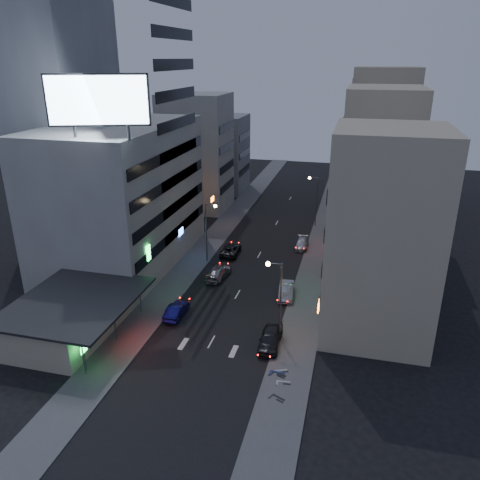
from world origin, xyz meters
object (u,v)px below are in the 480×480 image
(parked_car_right_mid, at_px, (286,291))
(scooter_black_b, at_px, (287,370))
(person, at_px, (280,328))
(parked_car_left, at_px, (231,250))
(scooter_black_a, at_px, (286,394))
(scooter_blue, at_px, (286,367))
(scooter_silver_b, at_px, (287,364))
(parked_car_right_near, at_px, (270,339))
(scooter_silver_a, at_px, (291,376))
(parked_car_right_far, at_px, (302,244))
(road_car_silver, at_px, (218,272))
(road_car_blue, at_px, (176,310))

(parked_car_right_mid, xyz_separation_m, scooter_black_b, (2.36, -14.40, -0.06))
(person, bearing_deg, scooter_black_b, 73.13)
(parked_car_left, height_order, scooter_black_a, parked_car_left)
(scooter_blue, xyz_separation_m, scooter_silver_b, (0.04, 0.60, -0.09))
(scooter_blue, bearing_deg, parked_car_right_near, 32.60)
(person, distance_m, scooter_silver_a, 6.78)
(parked_car_right_mid, xyz_separation_m, person, (0.77, -8.60, 0.32))
(parked_car_right_near, xyz_separation_m, scooter_silver_b, (2.16, -3.16, -0.16))
(parked_car_right_mid, distance_m, parked_car_right_far, 15.15)
(parked_car_right_mid, bearing_deg, parked_car_left, 126.18)
(parked_car_left, distance_m, scooter_blue, 27.03)
(parked_car_left, xyz_separation_m, scooter_black_b, (11.81, -24.77, -0.00))
(scooter_blue, bearing_deg, scooter_black_a, -167.29)
(parked_car_left, height_order, scooter_silver_a, parked_car_left)
(parked_car_right_near, height_order, scooter_black_b, parked_car_right_near)
(parked_car_left, relative_size, scooter_black_a, 2.75)
(person, relative_size, scooter_blue, 0.96)
(parked_car_right_mid, distance_m, scooter_black_b, 14.59)
(parked_car_right_far, relative_size, road_car_silver, 0.86)
(person, height_order, scooter_black_a, person)
(road_car_silver, distance_m, scooter_blue, 20.19)
(scooter_silver_b, bearing_deg, parked_car_right_far, -19.21)
(road_car_blue, height_order, scooter_blue, road_car_blue)
(parked_car_left, distance_m, scooter_silver_a, 28.22)
(parked_car_left, bearing_deg, scooter_black_b, 113.13)
(scooter_black_a, bearing_deg, parked_car_right_far, 29.97)
(parked_car_right_near, height_order, parked_car_right_mid, parked_car_right_near)
(parked_car_right_near, relative_size, scooter_black_b, 2.49)
(road_car_silver, bearing_deg, parked_car_right_mid, 167.17)
(person, height_order, scooter_silver_b, person)
(parked_car_left, height_order, person, person)
(parked_car_right_far, distance_m, road_car_blue, 24.68)
(parked_car_right_near, bearing_deg, road_car_silver, 122.16)
(parked_car_right_far, bearing_deg, scooter_silver_b, -87.83)
(road_car_silver, distance_m, scooter_black_a, 23.38)
(scooter_black_a, bearing_deg, scooter_silver_a, 23.96)
(scooter_black_a, xyz_separation_m, scooter_silver_a, (0.04, 2.37, -0.02))
(parked_car_left, distance_m, person, 21.55)
(parked_car_right_mid, height_order, scooter_black_a, parked_car_right_mid)
(scooter_black_a, bearing_deg, parked_car_right_near, 45.54)
(scooter_black_a, distance_m, scooter_silver_b, 4.03)
(scooter_silver_a, relative_size, scooter_black_b, 0.94)
(road_car_blue, height_order, person, person)
(parked_car_left, relative_size, scooter_black_b, 2.68)
(person, height_order, scooter_silver_a, person)
(parked_car_right_mid, height_order, scooter_black_b, parked_car_right_mid)
(parked_car_right_far, bearing_deg, scooter_black_a, -87.47)
(person, xyz_separation_m, scooter_silver_a, (2.04, -6.45, -0.42))
(road_car_silver, xyz_separation_m, scooter_black_a, (11.74, -20.22, -0.06))
(parked_car_right_mid, bearing_deg, scooter_black_a, -87.10)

